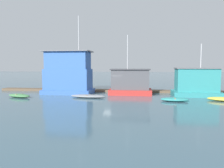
{
  "coord_description": "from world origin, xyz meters",
  "views": [
    {
      "loc": [
        3.67,
        -27.86,
        3.7
      ],
      "look_at": [
        0.0,
        -1.0,
        1.4
      ],
      "focal_mm": 35.0,
      "sensor_mm": 36.0,
      "label": 1
    }
  ],
  "objects_px": {
    "houseboat_blue": "(68,74)",
    "houseboat_red": "(130,82)",
    "dinghy_teal": "(175,99)",
    "dinghy_grey": "(88,96)",
    "houseboat_teal": "(196,83)",
    "dinghy_green": "(19,96)"
  },
  "relations": [
    {
      "from": "houseboat_teal",
      "to": "dinghy_grey",
      "type": "bearing_deg",
      "value": -165.14
    },
    {
      "from": "houseboat_blue",
      "to": "houseboat_red",
      "type": "relative_size",
      "value": 1.33
    },
    {
      "from": "houseboat_teal",
      "to": "dinghy_green",
      "type": "distance_m",
      "value": 21.14
    },
    {
      "from": "dinghy_grey",
      "to": "houseboat_red",
      "type": "bearing_deg",
      "value": 39.24
    },
    {
      "from": "houseboat_blue",
      "to": "dinghy_green",
      "type": "distance_m",
      "value": 6.73
    },
    {
      "from": "houseboat_red",
      "to": "dinghy_teal",
      "type": "distance_m",
      "value": 7.1
    },
    {
      "from": "dinghy_teal",
      "to": "houseboat_red",
      "type": "bearing_deg",
      "value": 134.04
    },
    {
      "from": "houseboat_red",
      "to": "dinghy_teal",
      "type": "relative_size",
      "value": 2.61
    },
    {
      "from": "houseboat_red",
      "to": "dinghy_grey",
      "type": "relative_size",
      "value": 1.8
    },
    {
      "from": "dinghy_teal",
      "to": "dinghy_grey",
      "type": "bearing_deg",
      "value": 172.83
    },
    {
      "from": "houseboat_blue",
      "to": "houseboat_teal",
      "type": "bearing_deg",
      "value": -0.88
    },
    {
      "from": "houseboat_blue",
      "to": "houseboat_red",
      "type": "xyz_separation_m",
      "value": [
        8.21,
        0.2,
        -1.09
      ]
    },
    {
      "from": "dinghy_green",
      "to": "dinghy_grey",
      "type": "height_order",
      "value": "dinghy_green"
    },
    {
      "from": "houseboat_red",
      "to": "houseboat_teal",
      "type": "distance_m",
      "value": 8.03
    },
    {
      "from": "dinghy_grey",
      "to": "houseboat_teal",
      "type": "bearing_deg",
      "value": 14.86
    },
    {
      "from": "houseboat_teal",
      "to": "dinghy_green",
      "type": "relative_size",
      "value": 1.88
    },
    {
      "from": "dinghy_green",
      "to": "houseboat_red",
      "type": "bearing_deg",
      "value": 20.13
    },
    {
      "from": "houseboat_blue",
      "to": "dinghy_green",
      "type": "bearing_deg",
      "value": -135.02
    },
    {
      "from": "houseboat_blue",
      "to": "dinghy_grey",
      "type": "height_order",
      "value": "houseboat_blue"
    },
    {
      "from": "houseboat_blue",
      "to": "houseboat_red",
      "type": "bearing_deg",
      "value": 1.38
    },
    {
      "from": "houseboat_red",
      "to": "dinghy_green",
      "type": "distance_m",
      "value": 13.55
    },
    {
      "from": "houseboat_blue",
      "to": "dinghy_teal",
      "type": "relative_size",
      "value": 3.48
    }
  ]
}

